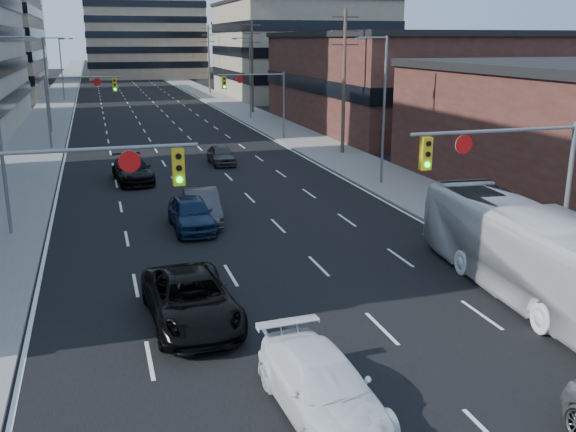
# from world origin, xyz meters

# --- Properties ---
(road_surface) EXTENTS (18.00, 300.00, 0.02)m
(road_surface) POSITION_xyz_m (0.00, 130.00, 0.01)
(road_surface) COLOR black
(road_surface) RESTS_ON ground
(sidewalk_left) EXTENTS (5.00, 300.00, 0.15)m
(sidewalk_left) POSITION_xyz_m (-11.50, 130.00, 0.07)
(sidewalk_left) COLOR slate
(sidewalk_left) RESTS_ON ground
(sidewalk_right) EXTENTS (5.00, 300.00, 0.15)m
(sidewalk_right) POSITION_xyz_m (11.50, 130.00, 0.07)
(sidewalk_right) COLOR slate
(sidewalk_right) RESTS_ON ground
(storefront_right_mid) EXTENTS (20.00, 30.00, 9.00)m
(storefront_right_mid) POSITION_xyz_m (24.00, 50.00, 4.50)
(storefront_right_mid) COLOR #472119
(storefront_right_mid) RESTS_ON ground
(office_right_far) EXTENTS (22.00, 28.00, 14.00)m
(office_right_far) POSITION_xyz_m (25.00, 88.00, 7.00)
(office_right_far) COLOR gray
(office_right_far) RESTS_ON ground
(bg_block_right) EXTENTS (22.00, 22.00, 12.00)m
(bg_block_right) POSITION_xyz_m (32.00, 130.00, 6.00)
(bg_block_right) COLOR gray
(bg_block_right) RESTS_ON ground
(signal_near_left) EXTENTS (6.59, 0.33, 6.00)m
(signal_near_left) POSITION_xyz_m (-7.45, 8.00, 4.33)
(signal_near_left) COLOR slate
(signal_near_left) RESTS_ON ground
(signal_near_right) EXTENTS (6.59, 0.33, 6.00)m
(signal_near_right) POSITION_xyz_m (7.45, 8.00, 4.33)
(signal_near_right) COLOR slate
(signal_near_right) RESTS_ON ground
(signal_far_left) EXTENTS (6.09, 0.33, 6.00)m
(signal_far_left) POSITION_xyz_m (-7.68, 45.00, 4.30)
(signal_far_left) COLOR slate
(signal_far_left) RESTS_ON ground
(signal_far_right) EXTENTS (6.09, 0.33, 6.00)m
(signal_far_right) POSITION_xyz_m (7.68, 45.00, 4.30)
(signal_far_right) COLOR slate
(signal_far_right) RESTS_ON ground
(utility_pole_block) EXTENTS (2.20, 0.28, 11.00)m
(utility_pole_block) POSITION_xyz_m (12.20, 36.00, 5.78)
(utility_pole_block) COLOR #4C3D2D
(utility_pole_block) RESTS_ON ground
(utility_pole_midblock) EXTENTS (2.20, 0.28, 11.00)m
(utility_pole_midblock) POSITION_xyz_m (12.20, 66.00, 5.78)
(utility_pole_midblock) COLOR #4C3D2D
(utility_pole_midblock) RESTS_ON ground
(utility_pole_distant) EXTENTS (2.20, 0.28, 11.00)m
(utility_pole_distant) POSITION_xyz_m (12.20, 96.00, 5.78)
(utility_pole_distant) COLOR #4C3D2D
(utility_pole_distant) RESTS_ON ground
(streetlight_left_near) EXTENTS (2.03, 0.22, 9.00)m
(streetlight_left_near) POSITION_xyz_m (-10.34, 20.00, 5.05)
(streetlight_left_near) COLOR slate
(streetlight_left_near) RESTS_ON ground
(streetlight_left_mid) EXTENTS (2.03, 0.22, 9.00)m
(streetlight_left_mid) POSITION_xyz_m (-10.34, 55.00, 5.05)
(streetlight_left_mid) COLOR slate
(streetlight_left_mid) RESTS_ON ground
(streetlight_left_far) EXTENTS (2.03, 0.22, 9.00)m
(streetlight_left_far) POSITION_xyz_m (-10.34, 90.00, 5.05)
(streetlight_left_far) COLOR slate
(streetlight_left_far) RESTS_ON ground
(streetlight_right_near) EXTENTS (2.03, 0.22, 9.00)m
(streetlight_right_near) POSITION_xyz_m (10.34, 25.00, 5.05)
(streetlight_right_near) COLOR slate
(streetlight_right_near) RESTS_ON ground
(streetlight_right_far) EXTENTS (2.03, 0.22, 9.00)m
(streetlight_right_far) POSITION_xyz_m (10.34, 60.00, 5.05)
(streetlight_right_far) COLOR slate
(streetlight_right_far) RESTS_ON ground
(black_pickup) EXTENTS (2.87, 5.79, 1.58)m
(black_pickup) POSITION_xyz_m (-3.86, 8.19, 0.79)
(black_pickup) COLOR black
(black_pickup) RESTS_ON ground
(white_van) EXTENTS (2.40, 5.25, 1.49)m
(white_van) POSITION_xyz_m (-1.60, 2.10, 0.74)
(white_van) COLOR white
(white_van) RESTS_ON ground
(transit_bus) EXTENTS (3.66, 11.75, 3.22)m
(transit_bus) POSITION_xyz_m (7.84, 7.22, 1.61)
(transit_bus) COLOR silver
(transit_bus) RESTS_ON ground
(sedan_blue) EXTENTS (1.95, 4.70, 1.59)m
(sedan_blue) POSITION_xyz_m (-2.32, 18.65, 0.80)
(sedan_blue) COLOR #0E1E3A
(sedan_blue) RESTS_ON ground
(sedan_grey_center) EXTENTS (2.00, 4.87, 1.57)m
(sedan_grey_center) POSITION_xyz_m (-1.60, 19.96, 0.78)
(sedan_grey_center) COLOR #353638
(sedan_grey_center) RESTS_ON ground
(sedan_black_far) EXTENTS (2.63, 5.47, 1.54)m
(sedan_black_far) POSITION_xyz_m (-4.34, 30.28, 0.77)
(sedan_black_far) COLOR black
(sedan_black_far) RESTS_ON ground
(sedan_grey_right) EXTENTS (1.67, 4.11, 1.40)m
(sedan_grey_right) POSITION_xyz_m (2.21, 34.61, 0.70)
(sedan_grey_right) COLOR #39393C
(sedan_grey_right) RESTS_ON ground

